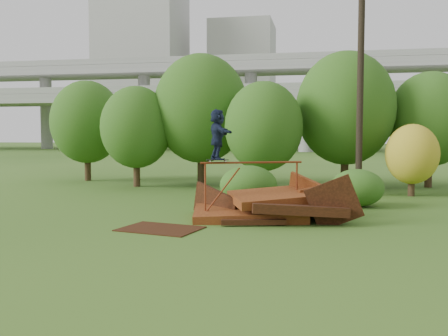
% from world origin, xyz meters
% --- Properties ---
extents(ground, '(240.00, 240.00, 0.00)m').
position_xyz_m(ground, '(0.00, 0.00, 0.00)').
color(ground, '#2D5116').
rests_on(ground, ground).
extents(scrap_pile, '(5.61, 3.19, 1.89)m').
position_xyz_m(scrap_pile, '(0.69, 1.83, 0.39)').
color(scrap_pile, '#4B170D').
rests_on(scrap_pile, ground).
extents(grind_rail, '(3.08, 1.27, 1.83)m').
position_xyz_m(grind_rail, '(0.11, 1.92, 1.35)').
color(grind_rail, maroon).
rests_on(grind_rail, ground).
extents(skateboard, '(0.70, 0.42, 0.07)m').
position_xyz_m(skateboard, '(-0.91, 1.51, 1.88)').
color(skateboard, black).
rests_on(skateboard, grind_rail).
extents(skater, '(1.15, 1.49, 1.57)m').
position_xyz_m(skater, '(-0.91, 1.51, 2.68)').
color(skater, '#151D35').
rests_on(skater, skateboard).
extents(flat_plate, '(2.47, 1.99, 0.03)m').
position_xyz_m(flat_plate, '(-2.18, -0.36, 0.01)').
color(flat_plate, black).
rests_on(flat_plate, ground).
extents(tree_0, '(3.62, 3.62, 5.11)m').
position_xyz_m(tree_0, '(-6.97, 10.28, 3.02)').
color(tree_0, black).
rests_on(tree_0, ground).
extents(tree_1, '(4.89, 4.89, 6.80)m').
position_xyz_m(tree_1, '(-3.86, 11.40, 3.98)').
color(tree_1, black).
rests_on(tree_1, ground).
extents(tree_2, '(3.64, 3.64, 5.14)m').
position_xyz_m(tree_2, '(-0.39, 9.46, 3.03)').
color(tree_2, black).
rests_on(tree_2, ground).
extents(tree_3, '(4.86, 4.86, 6.75)m').
position_xyz_m(tree_3, '(3.41, 11.70, 3.95)').
color(tree_3, black).
rests_on(tree_3, ground).
extents(tree_4, '(2.26, 2.26, 3.12)m').
position_xyz_m(tree_4, '(6.11, 8.92, 1.81)').
color(tree_4, black).
rests_on(tree_4, ground).
extents(tree_5, '(4.12, 4.12, 5.79)m').
position_xyz_m(tree_5, '(7.56, 12.78, 3.41)').
color(tree_5, black).
rests_on(tree_5, ground).
extents(tree_6, '(4.09, 4.09, 5.71)m').
position_xyz_m(tree_6, '(-10.88, 12.74, 3.35)').
color(tree_6, black).
rests_on(tree_6, ground).
extents(shrub_left, '(2.18, 2.02, 1.51)m').
position_xyz_m(shrub_left, '(-0.42, 4.86, 0.76)').
color(shrub_left, '#245015').
rests_on(shrub_left, ground).
extents(shrub_right, '(1.97, 1.81, 1.40)m').
position_xyz_m(shrub_right, '(3.59, 5.24, 0.70)').
color(shrub_right, '#245015').
rests_on(shrub_right, ground).
extents(utility_pole, '(1.40, 0.28, 9.48)m').
position_xyz_m(utility_pole, '(3.87, 8.54, 4.81)').
color(utility_pole, black).
rests_on(utility_pole, ground).
extents(freeway_overpass, '(160.00, 15.00, 13.70)m').
position_xyz_m(freeway_overpass, '(0.00, 62.92, 10.32)').
color(freeway_overpass, gray).
rests_on(freeway_overpass, ground).
extents(building_left, '(18.00, 16.00, 35.00)m').
position_xyz_m(building_left, '(-38.00, 95.00, 17.50)').
color(building_left, '#9E9E99').
rests_on(building_left, ground).
extents(building_right, '(14.00, 14.00, 28.00)m').
position_xyz_m(building_right, '(-16.00, 102.00, 14.00)').
color(building_right, '#9E9E99').
rests_on(building_right, ground).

